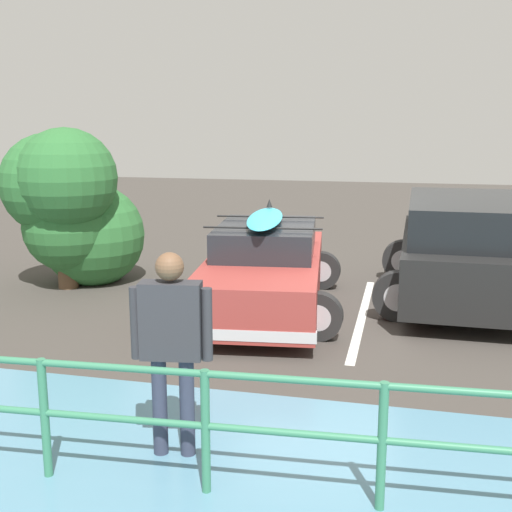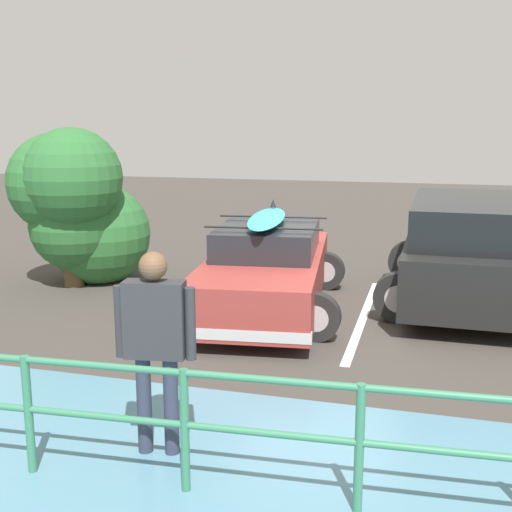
{
  "view_description": "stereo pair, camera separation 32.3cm",
  "coord_description": "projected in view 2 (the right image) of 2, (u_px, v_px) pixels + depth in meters",
  "views": [
    {
      "loc": [
        -1.29,
        9.6,
        2.79
      ],
      "look_at": [
        0.77,
        0.95,
        0.95
      ],
      "focal_mm": 45.0,
      "sensor_mm": 36.0,
      "label": 1
    },
    {
      "loc": [
        -1.6,
        9.52,
        2.79
      ],
      "look_at": [
        0.77,
        0.95,
        0.95
      ],
      "focal_mm": 45.0,
      "sensor_mm": 36.0,
      "label": 2
    }
  ],
  "objects": [
    {
      "name": "bush_near_left",
      "position": [
        78.0,
        207.0,
        11.06
      ],
      "size": [
        2.18,
        2.47,
        2.82
      ],
      "color": "brown",
      "rests_on": "ground"
    },
    {
      "name": "suv_car",
      "position": [
        469.0,
        250.0,
        9.98
      ],
      "size": [
        2.68,
        4.45,
        1.65
      ],
      "color": "black",
      "rests_on": "ground"
    },
    {
      "name": "parking_stripe",
      "position": [
        363.0,
        316.0,
        9.45
      ],
      "size": [
        0.12,
        4.15,
        0.0
      ],
      "primitive_type": "cube",
      "rotation": [
        0.0,
        0.0,
        1.57
      ],
      "color": "silver",
      "rests_on": "ground"
    },
    {
      "name": "person_bystander",
      "position": [
        155.0,
        335.0,
        5.34
      ],
      "size": [
        0.68,
        0.27,
        1.77
      ],
      "color": "#33384C",
      "rests_on": "ground"
    },
    {
      "name": "railing_fence",
      "position": [
        270.0,
        420.0,
        4.71
      ],
      "size": [
        9.25,
        0.6,
        1.0
      ],
      "color": "#387F5B",
      "rests_on": "ground"
    },
    {
      "name": "ground_plane",
      "position": [
        320.0,
        307.0,
        9.97
      ],
      "size": [
        44.0,
        44.0,
        0.02
      ],
      "primitive_type": "cube",
      "color": "#423D38",
      "rests_on": "ground"
    },
    {
      "name": "sedan_car",
      "position": [
        267.0,
        269.0,
        9.75
      ],
      "size": [
        2.62,
        4.52,
        1.57
      ],
      "color": "#9E3833",
      "rests_on": "ground"
    }
  ]
}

